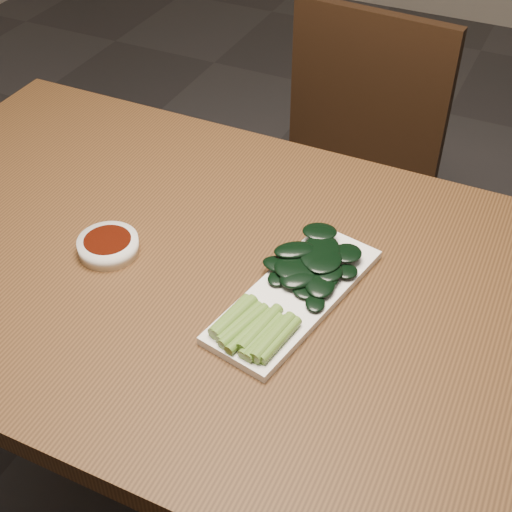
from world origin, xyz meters
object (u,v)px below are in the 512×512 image
Objects in this scene: table at (230,303)px; gai_lan at (291,284)px; serving_plate at (295,295)px; sauce_bowl at (108,245)px; chair_far at (342,184)px.

table is 0.15m from gai_lan.
gai_lan is at bearing 163.47° from serving_plate.
serving_plate is (0.32, 0.03, -0.01)m from sauce_bowl.
gai_lan is at bearing 5.89° from sauce_bowl.
gai_lan is (0.31, 0.03, 0.01)m from sauce_bowl.
table is 0.14m from serving_plate.
sauce_bowl reaches higher than serving_plate.
table is at bearing 175.03° from gai_lan.
chair_far reaches higher than sauce_bowl.
serving_plate is (0.15, -0.68, 0.27)m from chair_far.
serving_plate is at bearing -5.76° from table.
table is 0.69m from chair_far.
sauce_bowl is 0.29× the size of serving_plate.
serving_plate is 0.02m from gai_lan.
gai_lan is (0.11, -0.01, 0.10)m from table.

